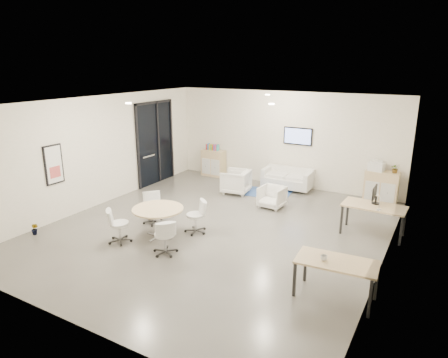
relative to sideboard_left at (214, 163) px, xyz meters
name	(u,v)px	position (x,y,z in m)	size (l,w,h in m)	color
room_shell	(216,168)	(2.66, -4.25, 1.12)	(9.60, 10.60, 4.80)	#514E4A
glass_door	(155,141)	(-1.30, -1.74, 1.02)	(0.09, 1.90, 2.85)	black
artwork	(54,165)	(-1.31, -5.85, 1.06)	(0.05, 0.54, 1.04)	black
wall_tv	(298,136)	(3.16, 0.21, 1.27)	(0.98, 0.06, 0.58)	black
ceiling_spots	(226,100)	(2.46, -3.42, 2.70)	(3.14, 4.14, 0.03)	#FFEAC6
sideboard_left	(214,163)	(0.00, 0.00, 0.00)	(0.86, 0.45, 0.97)	tan
sideboard_right	(381,187)	(5.95, -0.01, 0.00)	(0.96, 0.47, 0.96)	tan
books	(212,147)	(-0.04, 0.00, 0.60)	(0.50, 0.14, 0.22)	red
printer	(377,166)	(5.75, -0.01, 0.62)	(0.48, 0.42, 0.31)	white
loveseat	(288,179)	(3.01, -0.16, -0.16)	(1.63, 0.84, 0.61)	silver
blue_rug	(266,193)	(2.59, -0.95, -0.48)	(1.52, 1.01, 0.01)	#324D9A
armchair_left	(236,180)	(1.71, -1.42, -0.06)	(0.82, 0.77, 0.84)	silver
armchair_right	(272,196)	(3.26, -2.09, -0.14)	(0.68, 0.64, 0.70)	silver
desk_rear	(374,208)	(6.18, -2.66, 0.20)	(1.49, 0.78, 0.77)	tan
desk_front	(337,265)	(6.11, -5.89, 0.17)	(1.46, 0.81, 0.73)	tan
monitor	(375,194)	(6.14, -2.51, 0.52)	(0.20, 0.50, 0.44)	black
round_table	(158,211)	(1.70, -5.39, 0.18)	(1.23, 1.23, 0.75)	tan
meeting_chairs	(158,221)	(1.70, -5.39, -0.07)	(2.18, 2.18, 0.82)	white
plant_cabinet	(395,169)	(6.29, -0.03, 0.59)	(0.26, 0.29, 0.22)	#3F7F3F
plant_floor	(35,232)	(-1.04, -6.81, -0.42)	(0.17, 0.31, 0.14)	#3F7F3F
cup	(324,257)	(5.90, -5.98, 0.31)	(0.12, 0.09, 0.12)	white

